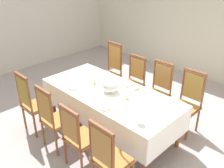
# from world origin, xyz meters

# --- Properties ---
(ground) EXTENTS (7.56, 6.00, 0.04)m
(ground) POSITION_xyz_m (0.00, 0.00, -0.02)
(ground) COLOR #A89E9D
(back_wall) EXTENTS (7.56, 0.08, 3.13)m
(back_wall) POSITION_xyz_m (0.00, 3.04, 1.56)
(back_wall) COLOR beige
(back_wall) RESTS_ON ground
(left_wall) EXTENTS (0.08, 6.00, 3.13)m
(left_wall) POSITION_xyz_m (-3.82, 0.00, 1.56)
(left_wall) COLOR beige
(left_wall) RESTS_ON ground
(dining_table) EXTENTS (2.45, 1.08, 0.78)m
(dining_table) POSITION_xyz_m (0.00, -0.26, 0.71)
(dining_table) COLOR brown
(dining_table) RESTS_ON ground
(tablecloth) EXTENTS (2.47, 1.10, 0.45)m
(tablecloth) POSITION_xyz_m (0.00, -0.26, 0.66)
(tablecloth) COLOR white
(tablecloth) RESTS_ON dining_table
(chair_south_a) EXTENTS (0.44, 0.42, 1.14)m
(chair_south_a) POSITION_xyz_m (-0.93, -1.21, 0.58)
(chair_south_a) COLOR brown
(chair_south_a) RESTS_ON ground
(chair_north_a) EXTENTS (0.44, 0.42, 1.20)m
(chair_north_a) POSITION_xyz_m (-0.93, 0.69, 0.60)
(chair_north_a) COLOR brown
(chair_north_a) RESTS_ON ground
(chair_south_b) EXTENTS (0.44, 0.42, 1.12)m
(chair_south_b) POSITION_xyz_m (-0.28, -1.21, 0.57)
(chair_south_b) COLOR brown
(chair_south_b) RESTS_ON ground
(chair_north_b) EXTENTS (0.44, 0.42, 1.07)m
(chair_north_b) POSITION_xyz_m (-0.28, 0.68, 0.56)
(chair_north_b) COLOR brown
(chair_north_b) RESTS_ON ground
(chair_south_c) EXTENTS (0.44, 0.42, 1.06)m
(chair_south_c) POSITION_xyz_m (0.33, -1.21, 0.56)
(chair_south_c) COLOR brown
(chair_south_c) RESTS_ON ground
(chair_north_c) EXTENTS (0.44, 0.42, 1.11)m
(chair_north_c) POSITION_xyz_m (0.33, 0.68, 0.57)
(chair_north_c) COLOR brown
(chair_north_c) RESTS_ON ground
(chair_south_d) EXTENTS (0.44, 0.42, 1.11)m
(chair_south_d) POSITION_xyz_m (0.95, -1.21, 0.57)
(chair_south_d) COLOR brown
(chair_south_d) RESTS_ON ground
(chair_north_d) EXTENTS (0.44, 0.42, 1.12)m
(chair_north_d) POSITION_xyz_m (0.95, 0.69, 0.57)
(chair_north_d) COLOR brown
(chair_north_d) RESTS_ON ground
(soup_tureen) EXTENTS (0.29, 0.29, 0.23)m
(soup_tureen) POSITION_xyz_m (0.01, -0.26, 0.89)
(soup_tureen) COLOR white
(soup_tureen) RESTS_ON tablecloth
(candlestick_west) EXTENTS (0.07, 0.07, 0.33)m
(candlestick_west) POSITION_xyz_m (-0.39, -0.26, 0.91)
(candlestick_west) COLOR gold
(candlestick_west) RESTS_ON tablecloth
(candlestick_east) EXTENTS (0.07, 0.07, 0.34)m
(candlestick_east) POSITION_xyz_m (0.39, -0.26, 0.92)
(candlestick_east) COLOR gold
(candlestick_east) RESTS_ON tablecloth
(bowl_near_left) EXTENTS (0.14, 0.14, 0.03)m
(bowl_near_left) POSITION_xyz_m (0.34, -0.70, 0.80)
(bowl_near_left) COLOR white
(bowl_near_left) RESTS_ON tablecloth
(bowl_near_right) EXTENTS (0.20, 0.20, 0.05)m
(bowl_near_right) POSITION_xyz_m (0.21, 0.12, 0.81)
(bowl_near_right) COLOR white
(bowl_near_right) RESTS_ON tablecloth
(bowl_far_left) EXTENTS (0.16, 0.16, 0.03)m
(bowl_far_left) POSITION_xyz_m (0.89, 0.18, 0.80)
(bowl_far_left) COLOR white
(bowl_far_left) RESTS_ON tablecloth
(bowl_far_right) EXTENTS (0.17, 0.17, 0.04)m
(bowl_far_right) POSITION_xyz_m (-0.52, -0.64, 0.81)
(bowl_far_right) COLOR white
(bowl_far_right) RESTS_ON tablecloth
(spoon_primary) EXTENTS (0.06, 0.17, 0.01)m
(spoon_primary) POSITION_xyz_m (0.44, -0.68, 0.79)
(spoon_primary) COLOR gold
(spoon_primary) RESTS_ON tablecloth
(spoon_secondary) EXTENTS (0.03, 0.18, 0.01)m
(spoon_secondary) POSITION_xyz_m (0.34, 0.15, 0.79)
(spoon_secondary) COLOR gold
(spoon_secondary) RESTS_ON tablecloth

